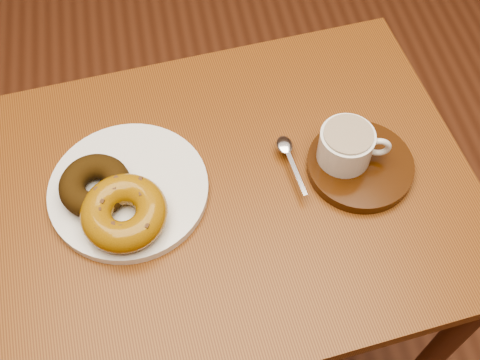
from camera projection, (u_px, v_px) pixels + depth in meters
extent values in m
plane|color=brown|center=(261.00, 247.00, 1.59)|extent=(6.00, 6.00, 0.00)
cube|color=brown|center=(227.00, 194.00, 0.90)|extent=(0.78, 0.61, 0.03)
cylinder|color=#4B2515|center=(435.00, 354.00, 1.11)|extent=(0.04, 0.04, 0.66)
cylinder|color=#4B2515|center=(50.00, 221.00, 1.26)|extent=(0.04, 0.04, 0.66)
cylinder|color=#4B2515|center=(343.00, 152.00, 1.36)|extent=(0.04, 0.04, 0.66)
cylinder|color=white|center=(129.00, 190.00, 0.88)|extent=(0.26, 0.26, 0.01)
torus|color=#35210A|center=(95.00, 186.00, 0.85)|extent=(0.10, 0.10, 0.04)
torus|color=#9B6910|center=(124.00, 213.00, 0.82)|extent=(0.14, 0.14, 0.04)
cube|color=#492D18|center=(150.00, 201.00, 0.81)|extent=(0.01, 0.01, 0.00)
cube|color=#492D18|center=(147.00, 194.00, 0.82)|extent=(0.01, 0.01, 0.00)
cube|color=#492D18|center=(142.00, 187.00, 0.82)|extent=(0.01, 0.01, 0.00)
cube|color=#492D18|center=(134.00, 183.00, 0.83)|extent=(0.01, 0.01, 0.00)
cube|color=#492D18|center=(124.00, 182.00, 0.83)|extent=(0.01, 0.01, 0.00)
cube|color=#492D18|center=(115.00, 183.00, 0.83)|extent=(0.01, 0.01, 0.00)
cube|color=#492D18|center=(106.00, 187.00, 0.82)|extent=(0.01, 0.01, 0.00)
cube|color=#492D18|center=(99.00, 194.00, 0.82)|extent=(0.01, 0.01, 0.00)
cube|color=#492D18|center=(94.00, 202.00, 0.81)|extent=(0.01, 0.01, 0.00)
cube|color=#492D18|center=(93.00, 210.00, 0.80)|extent=(0.01, 0.01, 0.00)
cube|color=#492D18|center=(95.00, 218.00, 0.80)|extent=(0.01, 0.01, 0.00)
cube|color=#492D18|center=(101.00, 225.00, 0.79)|extent=(0.01, 0.01, 0.00)
cube|color=#492D18|center=(109.00, 230.00, 0.79)|extent=(0.01, 0.01, 0.00)
cube|color=#492D18|center=(119.00, 231.00, 0.79)|extent=(0.01, 0.01, 0.00)
cube|color=#492D18|center=(129.00, 229.00, 0.79)|extent=(0.01, 0.01, 0.00)
cube|color=#492D18|center=(138.00, 225.00, 0.79)|extent=(0.01, 0.01, 0.00)
cube|color=#492D18|center=(145.00, 218.00, 0.80)|extent=(0.01, 0.01, 0.00)
cube|color=#492D18|center=(149.00, 210.00, 0.80)|extent=(0.01, 0.01, 0.00)
cylinder|color=#341807|center=(360.00, 166.00, 0.90)|extent=(0.19, 0.19, 0.02)
cylinder|color=white|center=(346.00, 146.00, 0.87)|extent=(0.08, 0.08, 0.05)
cylinder|color=brown|center=(349.00, 134.00, 0.85)|extent=(0.07, 0.07, 0.00)
torus|color=white|center=(379.00, 147.00, 0.87)|extent=(0.04, 0.02, 0.04)
ellipsoid|color=silver|center=(284.00, 145.00, 0.90)|extent=(0.02, 0.03, 0.01)
cube|color=silver|center=(295.00, 171.00, 0.88)|extent=(0.02, 0.09, 0.00)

